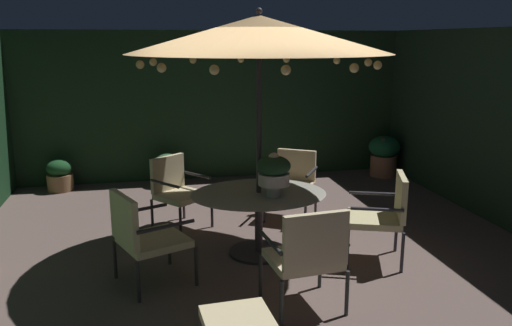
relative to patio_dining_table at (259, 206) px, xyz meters
name	(u,v)px	position (x,y,z in m)	size (l,w,h in m)	color
ground_plane	(257,258)	(-0.05, -0.13, -0.57)	(7.18, 7.74, 0.02)	brown
hedge_backdrop_rear	(213,105)	(-0.05, 3.59, 0.71)	(7.18, 0.30, 2.53)	#1D331E
patio_dining_table	(259,206)	(0.00, 0.00, 0.00)	(1.52, 1.26, 0.72)	#322B31
patio_umbrella	(259,35)	(0.00, 0.00, 1.87)	(2.78, 2.78, 2.70)	#302C35
centerpiece_planter	(274,171)	(0.13, -0.18, 0.45)	(0.36, 0.36, 0.48)	silver
patio_chair_north	(143,233)	(-1.27, -0.54, -0.02)	(0.83, 0.83, 0.96)	#2D2B2C
patio_chair_northeast	(308,253)	(0.14, -1.37, 0.00)	(0.71, 0.66, 0.98)	#2A2E2F
patio_chair_east	(384,211)	(1.29, -0.47, 0.01)	(0.76, 0.77, 0.98)	#2C2A33
patio_chair_southeast	(293,179)	(0.72, 1.16, -0.03)	(0.81, 0.80, 0.90)	#303034
patio_chair_south	(176,188)	(-0.86, 1.06, -0.03)	(0.80, 0.79, 0.92)	#2C282B
ottoman_footrest	(238,323)	(-0.60, -2.05, -0.20)	(0.53, 0.51, 0.42)	#2E292F
potted_plant_left_near	(384,154)	(2.90, 2.93, -0.17)	(0.55, 0.55, 0.72)	#A2654B
potted_plant_left_far	(168,170)	(-0.89, 3.11, -0.30)	(0.47, 0.47, 0.54)	tan
potted_plant_right_near	(60,175)	(-2.61, 3.14, -0.30)	(0.41, 0.41, 0.51)	olive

